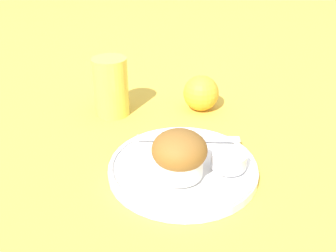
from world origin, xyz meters
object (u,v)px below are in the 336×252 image
(muffin, at_px, (179,154))
(butter_knife, at_px, (188,138))
(juice_glass, at_px, (111,87))
(orange_fruit, at_px, (201,93))

(muffin, distance_m, butter_knife, 0.11)
(butter_knife, distance_m, juice_glass, 0.21)
(orange_fruit, xyz_separation_m, juice_glass, (-0.18, -0.02, 0.02))
(muffin, height_order, butter_knife, muffin)
(muffin, xyz_separation_m, juice_glass, (-0.13, 0.24, 0.01))
(orange_fruit, height_order, juice_glass, juice_glass)
(orange_fruit, bearing_deg, muffin, -100.72)
(butter_knife, height_order, orange_fruit, orange_fruit)
(butter_knife, bearing_deg, orange_fruit, 79.89)
(muffin, distance_m, orange_fruit, 0.27)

